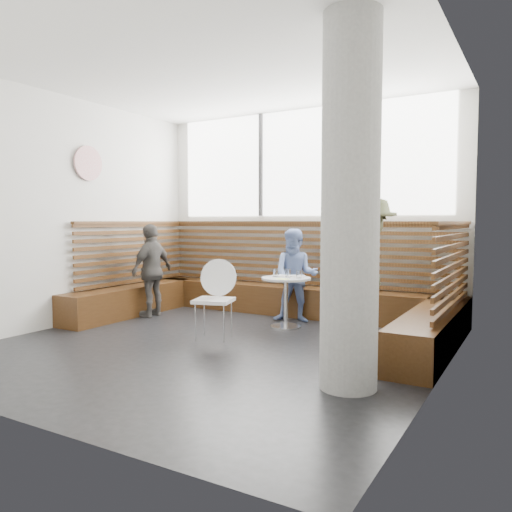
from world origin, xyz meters
The scene contains 15 objects.
room centered at (0.00, 0.00, 1.60)m, with size 5.00×5.00×3.20m.
booth centered at (0.00, 1.77, 0.41)m, with size 5.00×2.50×1.44m.
concrete_column centered at (1.85, -0.60, 1.60)m, with size 0.50×0.50×3.20m, color gray.
wall_art centered at (-2.46, 0.40, 2.30)m, with size 0.50×0.50×0.03m, color white.
cafe_table centered at (0.26, 1.38, 0.50)m, with size 0.67×0.67×0.69m.
cafe_chair centered at (-0.22, 0.40, 0.58)m, with size 0.47×0.46×0.98m.
adult_man centered at (1.45, 1.24, 0.88)m, with size 1.14×0.66×1.77m, color #545A3C.
child_back centered at (0.21, 1.80, 0.68)m, with size 0.66×0.51×1.35m, color #6D84BE.
child_left centered at (-1.89, 1.08, 0.71)m, with size 0.83×0.35×1.42m, color #4B4744.
plate_near centered at (0.11, 1.46, 0.70)m, with size 0.21×0.21×0.01m, color white.
plate_far centered at (0.36, 1.54, 0.70)m, with size 0.22×0.22×0.02m, color white.
glass_left centered at (0.11, 1.35, 0.75)m, with size 0.07×0.07×0.11m, color white.
glass_mid centered at (0.30, 1.35, 0.75)m, with size 0.08×0.08×0.12m, color white.
glass_right centered at (0.46, 1.35, 0.75)m, with size 0.07×0.07×0.11m, color white.
menu_card centered at (0.30, 1.17, 0.69)m, with size 0.18×0.13×0.00m, color #A5C64C.
Camera 1 is at (3.28, -4.71, 1.46)m, focal length 35.00 mm.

